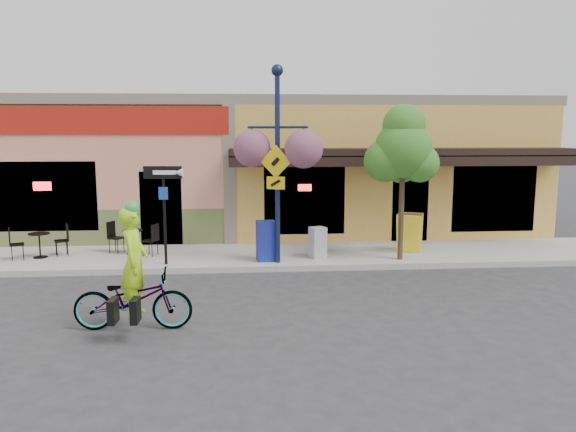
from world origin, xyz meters
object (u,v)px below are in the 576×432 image
object	(u,v)px
cyclist_rider	(135,276)
street_tree	(402,182)
lamp_post	(277,166)
building	(260,164)
one_way_sign	(165,216)
newspaper_box_grey	(318,243)
bicycle	(133,299)
newspaper_box_blue	(266,241)

from	to	relation	value
cyclist_rider	street_tree	xyz separation A→B (m)	(5.95, 4.32, 1.20)
lamp_post	building	bearing A→B (deg)	115.60
lamp_post	one_way_sign	distance (m)	3.06
cyclist_rider	lamp_post	distance (m)	5.29
one_way_sign	building	bearing A→B (deg)	74.48
newspaper_box_grey	street_tree	distance (m)	2.68
street_tree	newspaper_box_grey	bearing A→B (deg)	171.07
building	bicycle	xyz separation A→B (m)	(-2.56, -10.82, -1.71)
bicycle	newspaper_box_grey	distance (m)	6.05
building	bicycle	size ratio (longest dim) A/B	8.83
building	lamp_post	bearing A→B (deg)	-87.87
one_way_sign	bicycle	bearing A→B (deg)	-84.26
building	cyclist_rider	world-z (taller)	building
building	one_way_sign	distance (m)	7.11
cyclist_rider	newspaper_box_blue	bearing A→B (deg)	-27.49
newspaper_box_blue	street_tree	distance (m)	3.79
lamp_post	cyclist_rider	bearing A→B (deg)	-99.68
cyclist_rider	bicycle	bearing A→B (deg)	91.51
building	lamp_post	size ratio (longest dim) A/B	3.71
street_tree	newspaper_box_blue	bearing A→B (deg)	177.95
newspaper_box_grey	street_tree	bearing A→B (deg)	-29.78
newspaper_box_blue	newspaper_box_grey	bearing A→B (deg)	1.27
one_way_sign	newspaper_box_grey	distance (m)	3.99
lamp_post	one_way_sign	bearing A→B (deg)	-157.15
street_tree	building	bearing A→B (deg)	117.87
lamp_post	street_tree	bearing A→B (deg)	25.33
cyclist_rider	newspaper_box_grey	world-z (taller)	cyclist_rider
cyclist_rider	lamp_post	size ratio (longest dim) A/B	0.39
building	one_way_sign	xyz separation A→B (m)	(-2.56, -6.58, -0.87)
bicycle	street_tree	xyz separation A→B (m)	(6.00, 4.32, 1.62)
lamp_post	newspaper_box_grey	bearing A→B (deg)	45.50
cyclist_rider	newspaper_box_blue	size ratio (longest dim) A/B	1.86
lamp_post	newspaper_box_grey	distance (m)	2.35
lamp_post	newspaper_box_blue	distance (m)	1.97
building	bicycle	bearing A→B (deg)	-103.29
bicycle	one_way_sign	world-z (taller)	one_way_sign
building	street_tree	world-z (taller)	building
bicycle	newspaper_box_blue	xyz separation A→B (m)	(2.51, 4.44, 0.12)
bicycle	street_tree	bearing A→B (deg)	-52.74
building	cyclist_rider	xyz separation A→B (m)	(-2.51, -10.82, -1.29)
lamp_post	one_way_sign	world-z (taller)	lamp_post
cyclist_rider	newspaper_box_blue	xyz separation A→B (m)	(2.46, 4.44, -0.29)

